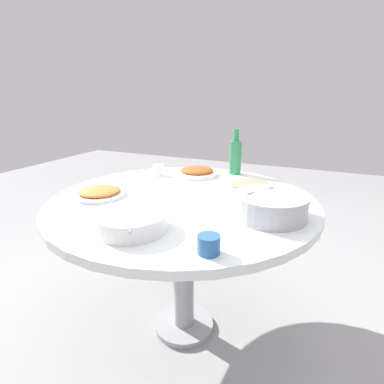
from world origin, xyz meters
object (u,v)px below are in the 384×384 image
tea_cup_near (209,244)px  tea_cup_far (158,170)px  rice_bowl (269,205)px  soup_bowl (131,222)px  dish_tofu_braise (100,193)px  dish_shrimp (249,185)px  dish_stirfry (197,172)px  round_dining_table (183,216)px  green_bottle (235,156)px

tea_cup_near → tea_cup_far: size_ratio=1.07×
rice_bowl → soup_bowl: size_ratio=1.11×
dish_tofu_braise → tea_cup_near: size_ratio=3.43×
dish_shrimp → dish_stirfry: dish_stirfry is taller
dish_stirfry → tea_cup_far: (-0.20, -0.09, 0.01)m
dish_tofu_braise → tea_cup_far: bearing=82.5°
rice_bowl → tea_cup_far: rice_bowl is taller
dish_stirfry → tea_cup_far: bearing=-156.7°
round_dining_table → soup_bowl: 0.40m
soup_bowl → green_bottle: (0.11, 0.90, 0.08)m
round_dining_table → rice_bowl: (0.40, -0.07, 0.14)m
green_bottle → round_dining_table: bearing=-99.9°
dish_stirfry → dish_tofu_braise: 0.59m
dish_stirfry → tea_cup_near: (0.39, -0.81, 0.01)m
dish_stirfry → dish_shrimp: bearing=-22.1°
tea_cup_far → rice_bowl: bearing=-27.9°
soup_bowl → dish_stirfry: 0.77m
dish_stirfry → tea_cup_far: size_ratio=3.79×
dish_tofu_braise → tea_cup_far: tea_cup_far is taller
tea_cup_far → dish_tofu_braise: bearing=-97.5°
tea_cup_near → dish_tofu_braise: bearing=156.2°
dish_tofu_braise → green_bottle: 0.80m
soup_bowl → dish_stirfry: bearing=96.0°
rice_bowl → dish_tofu_braise: bearing=-174.9°
soup_bowl → dish_shrimp: bearing=67.6°
green_bottle → tea_cup_near: 0.97m
dish_tofu_braise → soup_bowl: bearing=-35.1°
green_bottle → tea_cup_far: size_ratio=4.06×
dish_shrimp → tea_cup_far: bearing=174.7°
dish_shrimp → rice_bowl: bearing=-64.1°
soup_bowl → tea_cup_far: size_ratio=3.95×
dish_shrimp → tea_cup_far: (-0.55, 0.05, 0.01)m
dish_stirfry → tea_cup_near: bearing=-64.6°
dish_shrimp → dish_tofu_braise: 0.72m
rice_bowl → dish_stirfry: bearing=137.2°
dish_stirfry → green_bottle: size_ratio=0.93×
round_dining_table → soup_bowl: soup_bowl is taller
soup_bowl → dish_tofu_braise: (-0.34, 0.24, -0.01)m
rice_bowl → green_bottle: bearing=117.6°
dish_shrimp → tea_cup_far: tea_cup_far is taller
rice_bowl → tea_cup_far: size_ratio=4.39×
tea_cup_far → tea_cup_near: bearing=-50.9°
dish_shrimp → tea_cup_near: size_ratio=3.55×
round_dining_table → soup_bowl: size_ratio=4.74×
dish_tofu_braise → tea_cup_far: size_ratio=3.67×
round_dining_table → dish_shrimp: dish_shrimp is taller
rice_bowl → green_bottle: green_bottle is taller
dish_stirfry → green_bottle: green_bottle is taller
round_dining_table → tea_cup_far: (-0.30, 0.30, 0.12)m
dish_shrimp → green_bottle: 0.32m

